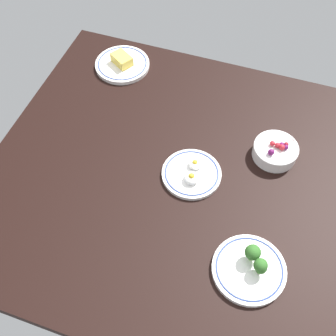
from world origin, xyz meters
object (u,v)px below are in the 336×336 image
Objects in this scene: plate_eggs at (192,173)px; bowl_berries at (275,151)px; plate_broccoli at (250,268)px; plate_cheese at (122,64)px.

bowl_berries is (-16.23, 23.09, 1.50)cm from plate_eggs.
plate_eggs is 34.73cm from plate_broccoli.
plate_broccoli is (24.78, 24.33, 0.64)cm from plate_eggs.
plate_cheese is at bearing -135.02° from plate_broccoli.
plate_eggs is at bearing 45.29° from plate_cheese.
plate_cheese is at bearing -110.32° from bowl_berries.
bowl_berries reaches higher than plate_eggs.
bowl_berries is at bearing -178.27° from plate_broccoli.
plate_broccoli is 0.99× the size of plate_cheese.
plate_cheese is (-39.60, -40.01, 0.20)cm from plate_eggs.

